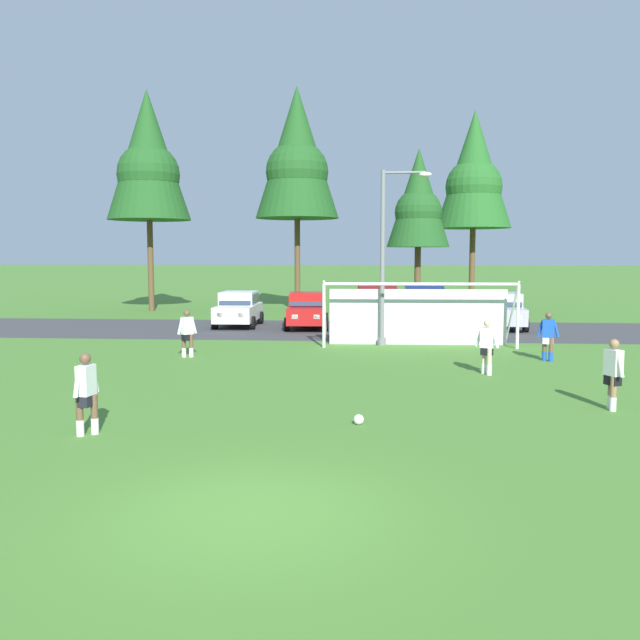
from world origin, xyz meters
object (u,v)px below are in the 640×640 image
object	(u,v)px
parked_car_slot_center	(424,306)
street_lamp	(387,255)
player_striker_near	(187,334)
player_winger_right	(613,375)
soccer_goal	(418,313)
parked_car_slot_center_left	(377,307)
player_defender_far	(86,394)
parked_car_slot_far_left	(239,309)
parked_car_slot_center_right	(503,311)
player_midfield_center	(548,337)
soccer_ball	(359,419)
player_winger_left	(487,347)
parked_car_slot_left	(307,310)

from	to	relation	value
parked_car_slot_center	street_lamp	distance (m)	6.56
player_striker_near	player_winger_right	bearing A→B (deg)	-30.32
parked_car_slot_center	soccer_goal	bearing A→B (deg)	-96.30
street_lamp	parked_car_slot_center_left	bearing A→B (deg)	93.98
player_defender_far	parked_car_slot_far_left	xyz separation A→B (m)	(-1.03, 19.91, 0.05)
parked_car_slot_center_right	street_lamp	distance (m)	8.90
soccer_goal	player_defender_far	size ratio (longest dim) A/B	4.56
player_defender_far	parked_car_slot_center_left	distance (m)	19.63
soccer_goal	player_midfield_center	size ratio (longest dim) A/B	4.56
player_winger_right	parked_car_slot_center_right	world-z (taller)	parked_car_slot_center_right
parked_car_slot_center	parked_car_slot_center_right	xyz separation A→B (m)	(3.80, 0.54, -0.24)
player_defender_far	street_lamp	world-z (taller)	street_lamp
soccer_ball	street_lamp	bearing A→B (deg)	86.20
player_midfield_center	parked_car_slot_far_left	world-z (taller)	parked_car_slot_far_left
parked_car_slot_center_right	player_winger_right	bearing A→B (deg)	-92.42
player_striker_near	parked_car_slot_center_right	world-z (taller)	parked_car_slot_center_right
parked_car_slot_far_left	parked_car_slot_center_left	world-z (taller)	parked_car_slot_center_left
player_defender_far	parked_car_slot_center_right	bearing A→B (deg)	59.32
player_defender_far	player_winger_right	size ratio (longest dim) A/B	1.00
soccer_ball	parked_car_slot_center	xyz separation A→B (m)	(2.67, 18.13, 1.00)
player_defender_far	parked_car_slot_center_left	size ratio (longest dim) A/B	0.36
player_winger_left	street_lamp	distance (m)	7.28
player_winger_left	player_defender_far	bearing A→B (deg)	-140.48
player_defender_far	parked_car_slot_center_left	xyz separation A→B (m)	(5.79, 18.75, 0.29)
parked_car_slot_left	street_lamp	size ratio (longest dim) A/B	0.64
parked_car_slot_center_left	street_lamp	world-z (taller)	street_lamp
player_striker_near	street_lamp	xyz separation A→B (m)	(6.96, 3.56, 2.70)
player_winger_right	soccer_ball	bearing A→B (deg)	-162.63
player_striker_near	player_midfield_center	world-z (taller)	same
player_defender_far	player_winger_right	distance (m)	11.50
soccer_ball	player_winger_right	world-z (taller)	player_winger_right
player_midfield_center	parked_car_slot_center	size ratio (longest dim) A/B	0.35
parked_car_slot_center	player_striker_near	bearing A→B (deg)	-133.26
player_winger_left	parked_car_slot_center	xyz separation A→B (m)	(-0.99, 11.95, 0.29)
player_midfield_center	parked_car_slot_center_left	size ratio (longest dim) A/B	0.36
soccer_ball	parked_car_slot_center_right	bearing A→B (deg)	70.88
player_winger_right	parked_car_slot_left	bearing A→B (deg)	117.88
parked_car_slot_left	parked_car_slot_center_right	distance (m)	9.39
player_winger_right	parked_car_slot_center_left	world-z (taller)	parked_car_slot_center_left
soccer_goal	parked_car_slot_center_left	distance (m)	5.34
player_midfield_center	parked_car_slot_left	size ratio (longest dim) A/B	0.38
parked_car_slot_left	parked_car_slot_center	distance (m)	5.58
player_winger_left	parked_car_slot_left	distance (m)	13.67
player_winger_right	player_winger_left	bearing A→B (deg)	115.62
player_striker_near	parked_car_slot_center_left	xyz separation A→B (m)	(6.60, 8.76, 0.29)
player_striker_near	parked_car_slot_center_right	distance (m)	16.04
parked_car_slot_center_left	parked_car_slot_center_right	world-z (taller)	parked_car_slot_center_left
player_winger_right	soccer_goal	bearing A→B (deg)	109.31
soccer_ball	parked_car_slot_left	world-z (taller)	parked_car_slot_left
soccer_ball	player_defender_far	size ratio (longest dim) A/B	0.13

